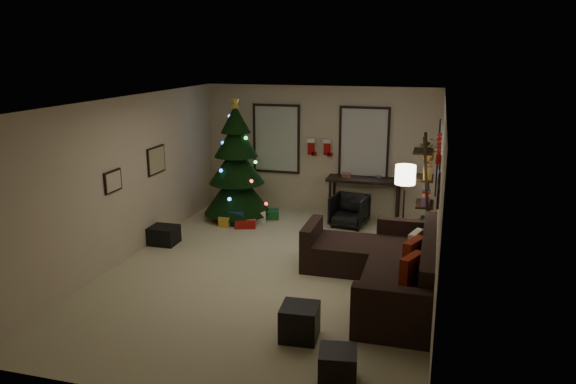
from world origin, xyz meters
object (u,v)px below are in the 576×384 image
object	(u,v)px
sofa	(386,269)
desk_chair	(349,211)
desk	(365,183)
bookshelf	(426,196)
christmas_tree	(237,168)

from	to	relation	value
sofa	desk_chair	bearing A→B (deg)	109.81
desk	bookshelf	world-z (taller)	bookshelf
desk	desk_chair	distance (m)	0.80
christmas_tree	desk_chair	distance (m)	2.46
desk	bookshelf	distance (m)	2.15
sofa	desk_chair	xyz separation A→B (m)	(-0.99, 2.75, 0.02)
christmas_tree	bookshelf	xyz separation A→B (m)	(3.82, -0.98, -0.07)
desk_chair	sofa	bearing A→B (deg)	-61.30
sofa	bookshelf	world-z (taller)	bookshelf
christmas_tree	sofa	bearing A→B (deg)	-38.71
christmas_tree	bookshelf	bearing A→B (deg)	-14.39
christmas_tree	desk_chair	xyz separation A→B (m)	(2.34, 0.08, -0.74)
sofa	bookshelf	bearing A→B (deg)	73.97
desk_chair	christmas_tree	bearing A→B (deg)	-169.03
christmas_tree	sofa	distance (m)	4.34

